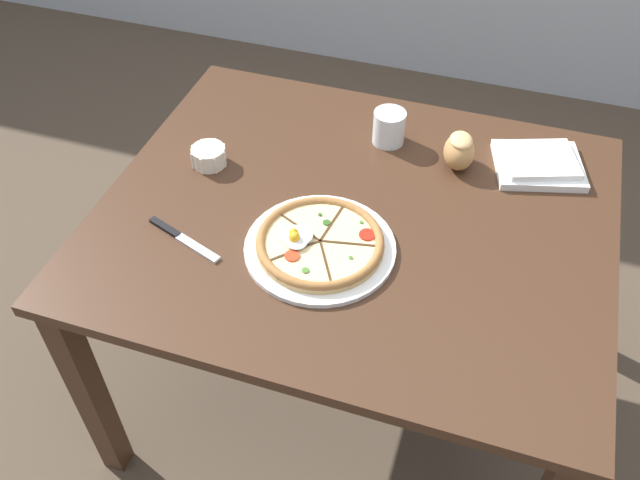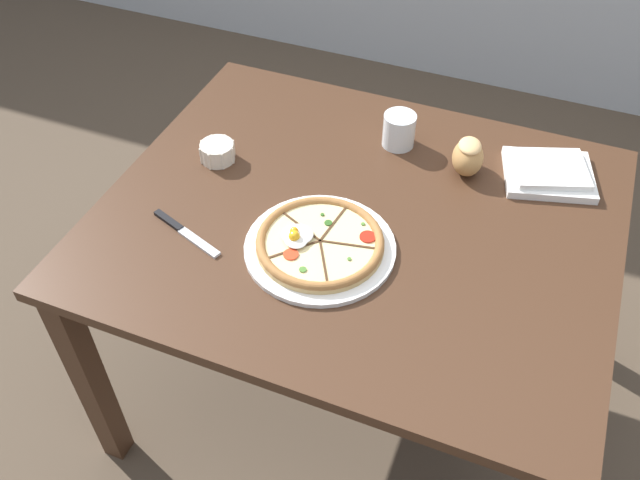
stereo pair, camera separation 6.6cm
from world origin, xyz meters
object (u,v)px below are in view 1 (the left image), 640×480
pizza (319,244)px  water_glass (389,129)px  dining_table (353,242)px  napkin_folded (539,163)px  bread_piece_near (459,150)px  knife_main (183,239)px  ramekin_bowl (209,156)px

pizza → water_glass: (0.05, 0.43, 0.02)m
dining_table → napkin_folded: 0.51m
pizza → dining_table: bearing=73.4°
bread_piece_near → knife_main: (-0.54, -0.46, -0.04)m
knife_main → bread_piece_near: bearing=60.0°
ramekin_bowl → water_glass: (0.41, 0.23, 0.01)m
water_glass → ramekin_bowl: bearing=-150.2°
water_glass → pizza: bearing=-96.3°
dining_table → water_glass: bearing=88.8°
dining_table → knife_main: 0.41m
ramekin_bowl → bread_piece_near: bearing=17.5°
bread_piece_near → water_glass: (-0.19, 0.04, -0.01)m
ramekin_bowl → dining_table: bearing=-8.6°
dining_table → water_glass: size_ratio=13.36×
ramekin_bowl → water_glass: bearing=29.8°
pizza → bread_piece_near: size_ratio=2.90×
napkin_folded → water_glass: (-0.39, -0.01, 0.02)m
bread_piece_near → water_glass: size_ratio=1.31×
water_glass → napkin_folded: bearing=1.1°
ramekin_bowl → bread_piece_near: (0.60, 0.19, 0.02)m
dining_table → napkin_folded: (0.39, 0.30, 0.11)m
bread_piece_near → dining_table: bearing=-128.2°
ramekin_bowl → bread_piece_near: 0.62m
dining_table → pizza: pizza is taller
dining_table → ramekin_bowl: size_ratio=12.92×
dining_table → napkin_folded: size_ratio=4.70×
pizza → ramekin_bowl: pizza is taller
napkin_folded → bread_piece_near: (-0.20, -0.05, 0.03)m
bread_piece_near → water_glass: bread_piece_near is taller
dining_table → water_glass: 0.32m
napkin_folded → water_glass: bearing=-178.9°
pizza → ramekin_bowl: bearing=150.9°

